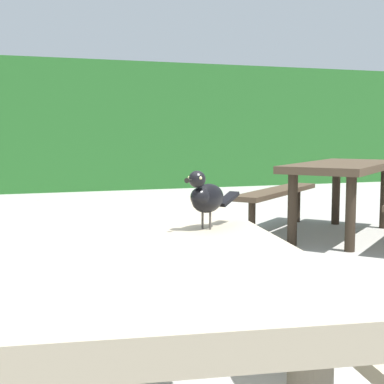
{
  "coord_description": "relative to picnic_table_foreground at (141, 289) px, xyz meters",
  "views": [
    {
      "loc": [
        -0.34,
        -1.68,
        1.04
      ],
      "look_at": [
        0.27,
        0.08,
        0.84
      ],
      "focal_mm": 52.49,
      "sensor_mm": 36.0,
      "label": 1
    }
  ],
  "objects": [
    {
      "name": "picnic_table_mid_right",
      "position": [
        2.84,
        3.14,
        0.0
      ],
      "size": [
        2.39,
        2.39,
        0.74
      ],
      "color": "#473828",
      "rests_on": "ground"
    },
    {
      "name": "bird_grackle",
      "position": [
        0.2,
        -0.04,
        0.29
      ],
      "size": [
        0.24,
        0.19,
        0.18
      ],
      "color": "black",
      "rests_on": "picnic_table_foreground"
    },
    {
      "name": "picnic_table_foreground",
      "position": [
        0.0,
        0.0,
        0.0
      ],
      "size": [
        1.91,
        1.94,
        0.74
      ],
      "color": "gray",
      "rests_on": "ground"
    },
    {
      "name": "hedge_wall",
      "position": [
        -0.06,
        9.23,
        0.6
      ],
      "size": [
        28.0,
        1.87,
        2.32
      ],
      "primitive_type": "cube",
      "color": "#235B23",
      "rests_on": "ground"
    }
  ]
}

